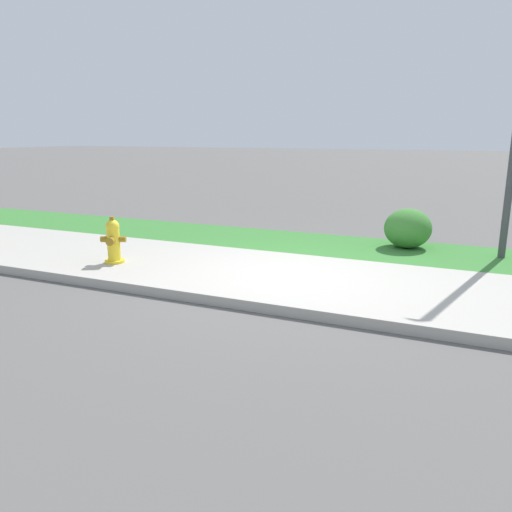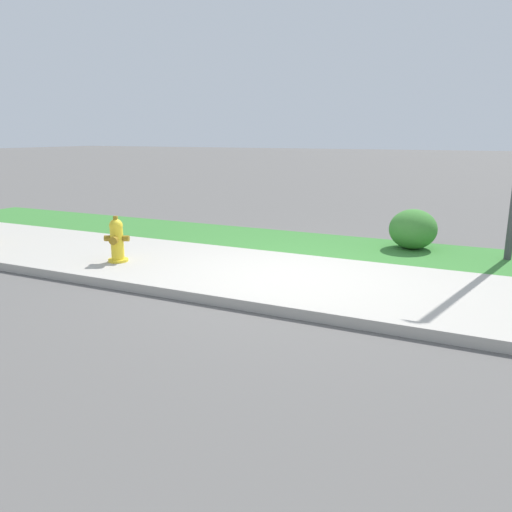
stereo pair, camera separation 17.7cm
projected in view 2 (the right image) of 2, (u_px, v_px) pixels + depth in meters
ground_plane at (284, 277)px, 6.79m from camera, size 120.00×120.00×0.00m
sidewalk_pavement at (284, 276)px, 6.79m from camera, size 18.00×2.57×0.01m
grass_verge at (332, 245)px, 8.71m from camera, size 18.00×1.81×0.01m
street_curb at (238, 302)px, 5.57m from camera, size 18.00×0.16×0.12m
fire_hydrant_mid_block at (117, 240)px, 7.48m from camera, size 0.38×0.35×0.71m
shrub_bush_far_verge at (413, 229)px, 8.38m from camera, size 0.79×0.79×0.67m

